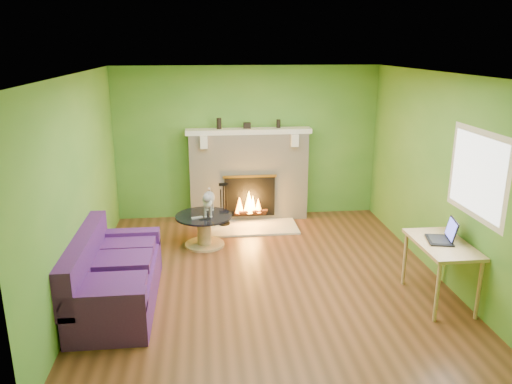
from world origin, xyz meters
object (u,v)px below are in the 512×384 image
Objects in this scene: coffee_table at (204,228)px; sofa at (112,278)px; cat at (209,201)px; desk at (442,250)px.

sofa is at bearing -122.97° from coffee_table.
cat is (0.08, 0.05, 0.40)m from coffee_table.
cat is at bearing 55.92° from sofa.
sofa is 2.94× the size of cat.
desk is at bearing -31.76° from cat.
cat is at bearing 142.39° from desk.
coffee_table is (1.07, 1.66, -0.05)m from sofa.
sofa is at bearing -118.23° from cat.
cat reaches higher than desk.
sofa is 3.84m from desk.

